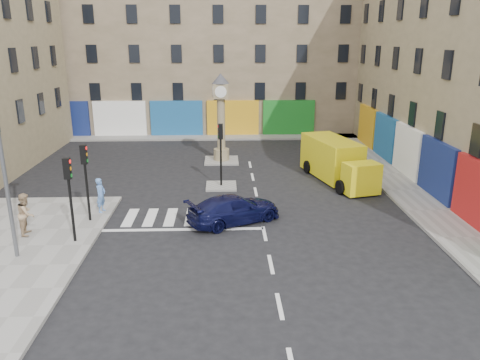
{
  "coord_description": "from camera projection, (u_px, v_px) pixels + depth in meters",
  "views": [
    {
      "loc": [
        -1.79,
        -18.62,
        8.64
      ],
      "look_at": [
        -1.05,
        2.89,
        2.0
      ],
      "focal_mm": 35.0,
      "sensor_mm": 36.0,
      "label": 1
    }
  ],
  "objects": [
    {
      "name": "ground",
      "position": [
        266.0,
        243.0,
        20.39
      ],
      "size": [
        120.0,
        120.0,
        0.0
      ],
      "primitive_type": "plane",
      "color": "black",
      "rests_on": "ground"
    },
    {
      "name": "sidewalk_right",
      "position": [
        387.0,
        175.0,
        30.2
      ],
      "size": [
        2.6,
        30.0,
        0.15
      ],
      "primitive_type": "cube",
      "color": "gray",
      "rests_on": "ground"
    },
    {
      "name": "island_far",
      "position": [
        222.0,
        160.0,
        33.68
      ],
      "size": [
        2.4,
        2.4,
        0.12
      ],
      "primitive_type": "cube",
      "color": "gray",
      "rests_on": "ground"
    },
    {
      "name": "island_near",
      "position": [
        221.0,
        186.0,
        27.95
      ],
      "size": [
        1.8,
        1.8,
        0.12
      ],
      "primitive_type": "cube",
      "color": "gray",
      "rests_on": "ground"
    },
    {
      "name": "building_far",
      "position": [
        200.0,
        38.0,
        44.49
      ],
      "size": [
        32.0,
        10.0,
        17.0
      ],
      "primitive_type": "cube",
      "color": "gray",
      "rests_on": "ground"
    },
    {
      "name": "lamp_post",
      "position": [
        0.0,
        143.0,
        17.49
      ],
      "size": [
        0.5,
        0.25,
        8.3
      ],
      "color": "#595B60",
      "rests_on": "sidewalk_left"
    },
    {
      "name": "yellow_van",
      "position": [
        336.0,
        161.0,
        29.01
      ],
      "size": [
        3.64,
        7.08,
        2.47
      ],
      "rotation": [
        0.0,
        0.0,
        0.25
      ],
      "color": "yellow",
      "rests_on": "ground"
    },
    {
      "name": "sidewalk_far",
      "position": [
        199.0,
        137.0,
        41.44
      ],
      "size": [
        32.0,
        2.4,
        0.15
      ],
      "primitive_type": "cube",
      "color": "gray",
      "rests_on": "ground"
    },
    {
      "name": "navy_sedan",
      "position": [
        234.0,
        209.0,
        22.5
      ],
      "size": [
        4.96,
        3.83,
        1.34
      ],
      "primitive_type": "imported",
      "rotation": [
        0.0,
        0.0,
        2.06
      ],
      "color": "black",
      "rests_on": "ground"
    },
    {
      "name": "traffic_light_left_near",
      "position": [
        69.0,
        186.0,
        19.53
      ],
      "size": [
        0.28,
        0.22,
        3.7
      ],
      "color": "black",
      "rests_on": "sidewalk_left"
    },
    {
      "name": "traffic_light_island",
      "position": [
        221.0,
        145.0,
        27.2
      ],
      "size": [
        0.28,
        0.22,
        3.7
      ],
      "color": "black",
      "rests_on": "island_near"
    },
    {
      "name": "pedestrian_blue",
      "position": [
        101.0,
        195.0,
        23.38
      ],
      "size": [
        0.57,
        0.73,
        1.75
      ],
      "primitive_type": "imported",
      "rotation": [
        0.0,
        0.0,
        1.31
      ],
      "color": "#5884CB",
      "rests_on": "sidewalk_left"
    },
    {
      "name": "pedestrian_tan",
      "position": [
        26.0,
        214.0,
        20.71
      ],
      "size": [
        0.85,
        1.02,
        1.9
      ],
      "primitive_type": "imported",
      "rotation": [
        0.0,
        0.0,
        1.72
      ],
      "color": "tan",
      "rests_on": "sidewalk_left"
    },
    {
      "name": "clock_pillar",
      "position": [
        221.0,
        112.0,
        32.64
      ],
      "size": [
        1.2,
        1.2,
        6.1
      ],
      "color": "#998864",
      "rests_on": "island_far"
    },
    {
      "name": "traffic_light_left_far",
      "position": [
        85.0,
        171.0,
        21.83
      ],
      "size": [
        0.28,
        0.22,
        3.7
      ],
      "color": "black",
      "rests_on": "sidewalk_left"
    }
  ]
}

